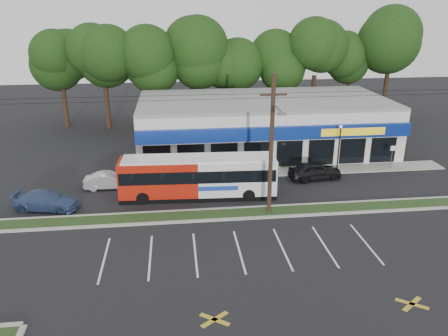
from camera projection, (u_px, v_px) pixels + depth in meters
ground at (229, 221)px, 30.41m from camera, size 120.00×120.00×0.00m
grass_strip at (228, 214)px, 31.32m from camera, size 40.00×1.60×0.12m
curb_south at (229, 219)px, 30.53m from camera, size 40.00×0.25×0.14m
curb_north at (226, 209)px, 32.11m from camera, size 40.00×0.25×0.14m
sidewalk at (272, 172)px, 39.31m from camera, size 32.00×2.20×0.10m
strip_mall at (263, 124)px, 44.89m from camera, size 25.00×12.55×5.30m
utility_pole at (269, 142)px, 29.69m from camera, size 50.00×2.77×10.00m
lamp_post at (339, 142)px, 38.86m from camera, size 0.30×0.30×4.25m
sign_post at (392, 153)px, 39.58m from camera, size 0.45×0.10×2.23m
tree_line at (235, 56)px, 52.10m from camera, size 46.76×6.76×11.83m
metrobus at (198, 176)px, 33.79m from camera, size 12.17×3.08×3.24m
car_dark at (315, 171)px, 37.55m from camera, size 4.72×2.33×1.55m
car_silver at (109, 181)px, 35.72m from camera, size 4.00×1.42×1.32m
car_blue at (46, 200)px, 32.01m from camera, size 5.06×2.92×1.38m
pedestrian_a at (240, 167)px, 38.24m from camera, size 0.64×0.43×1.70m
pedestrian_b at (243, 173)px, 37.02m from camera, size 0.84×0.68×1.61m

